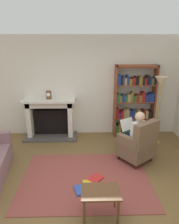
{
  "coord_description": "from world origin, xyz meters",
  "views": [
    {
      "loc": [
        -0.01,
        -3.02,
        2.41
      ],
      "look_at": [
        0.1,
        1.2,
        1.05
      ],
      "focal_mm": 32.84,
      "sensor_mm": 36.0,
      "label": 1
    }
  ],
  "objects_px": {
    "seated_reader": "(135,134)",
    "floor_lamp": "(161,87)",
    "bookshelf": "(134,103)",
    "armchair_reading": "(138,144)",
    "fireplace": "(51,116)",
    "side_table": "(101,195)",
    "mantel_clock": "(49,95)"
  },
  "relations": [
    {
      "from": "seated_reader",
      "to": "floor_lamp",
      "type": "distance_m",
      "value": 1.43
    },
    {
      "from": "side_table",
      "to": "floor_lamp",
      "type": "bearing_deg",
      "value": 56.01
    },
    {
      "from": "bookshelf",
      "to": "armchair_reading",
      "type": "height_order",
      "value": "bookshelf"
    },
    {
      "from": "side_table",
      "to": "armchair_reading",
      "type": "bearing_deg",
      "value": 57.93
    },
    {
      "from": "bookshelf",
      "to": "floor_lamp",
      "type": "distance_m",
      "value": 0.87
    },
    {
      "from": "fireplace",
      "to": "mantel_clock",
      "type": "bearing_deg",
      "value": -87.43
    },
    {
      "from": "fireplace",
      "to": "mantel_clock",
      "type": "height_order",
      "value": "mantel_clock"
    },
    {
      "from": "fireplace",
      "to": "seated_reader",
      "type": "bearing_deg",
      "value": -33.33
    },
    {
      "from": "fireplace",
      "to": "floor_lamp",
      "type": "bearing_deg",
      "value": -9.51
    },
    {
      "from": "bookshelf",
      "to": "floor_lamp",
      "type": "bearing_deg",
      "value": -45.47
    },
    {
      "from": "side_table",
      "to": "floor_lamp",
      "type": "relative_size",
      "value": 0.33
    },
    {
      "from": "armchair_reading",
      "to": "seated_reader",
      "type": "relative_size",
      "value": 0.85
    },
    {
      "from": "bookshelf",
      "to": "armchair_reading",
      "type": "distance_m",
      "value": 1.55
    },
    {
      "from": "fireplace",
      "to": "mantel_clock",
      "type": "distance_m",
      "value": 0.63
    },
    {
      "from": "mantel_clock",
      "to": "seated_reader",
      "type": "distance_m",
      "value": 2.41
    },
    {
      "from": "fireplace",
      "to": "side_table",
      "type": "distance_m",
      "value": 3.11
    },
    {
      "from": "armchair_reading",
      "to": "side_table",
      "type": "height_order",
      "value": "armchair_reading"
    },
    {
      "from": "armchair_reading",
      "to": "seated_reader",
      "type": "distance_m",
      "value": 0.23
    },
    {
      "from": "mantel_clock",
      "to": "floor_lamp",
      "type": "height_order",
      "value": "floor_lamp"
    },
    {
      "from": "armchair_reading",
      "to": "fireplace",
      "type": "bearing_deg",
      "value": -70.71
    },
    {
      "from": "fireplace",
      "to": "bookshelf",
      "type": "distance_m",
      "value": 2.32
    },
    {
      "from": "armchair_reading",
      "to": "seated_reader",
      "type": "xyz_separation_m",
      "value": [
        -0.07,
        0.09,
        0.2
      ]
    },
    {
      "from": "side_table",
      "to": "mantel_clock",
      "type": "bearing_deg",
      "value": 112.42
    },
    {
      "from": "mantel_clock",
      "to": "bookshelf",
      "type": "xyz_separation_m",
      "value": [
        2.28,
        0.13,
        -0.26
      ]
    },
    {
      "from": "fireplace",
      "to": "seated_reader",
      "type": "height_order",
      "value": "seated_reader"
    },
    {
      "from": "bookshelf",
      "to": "armchair_reading",
      "type": "xyz_separation_m",
      "value": [
        -0.22,
        -1.45,
        -0.51
      ]
    },
    {
      "from": "seated_reader",
      "to": "mantel_clock",
      "type": "bearing_deg",
      "value": -67.8
    },
    {
      "from": "seated_reader",
      "to": "floor_lamp",
      "type": "bearing_deg",
      "value": -168.85
    },
    {
      "from": "side_table",
      "to": "fireplace",
      "type": "bearing_deg",
      "value": 111.79
    },
    {
      "from": "fireplace",
      "to": "floor_lamp",
      "type": "xyz_separation_m",
      "value": [
        2.78,
        -0.47,
        0.88
      ]
    },
    {
      "from": "mantel_clock",
      "to": "side_table",
      "type": "height_order",
      "value": "mantel_clock"
    },
    {
      "from": "mantel_clock",
      "to": "floor_lamp",
      "type": "xyz_separation_m",
      "value": [
        2.78,
        -0.37,
        0.26
      ]
    }
  ]
}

